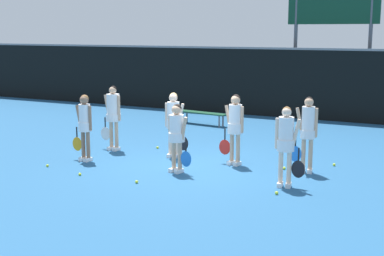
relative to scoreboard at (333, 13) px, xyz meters
The scene contains 18 objects.
ground_plane 10.01m from the scoreboard, 98.63° to the right, with size 140.00×140.00×0.00m, color #235684.
fence_windscreen 3.04m from the scoreboard, 149.08° to the right, with size 60.00×0.08×2.65m.
scoreboard is the anchor object (origin of this frame).
bench_courtside 6.24m from the scoreboard, 134.61° to the right, with size 1.90×0.61×0.44m.
player_0 10.97m from the scoreboard, 112.16° to the right, with size 0.63×0.33×1.70m.
player_1 10.28m from the scoreboard, 98.02° to the right, with size 0.65×0.38×1.62m.
player_2 10.26m from the scoreboard, 82.78° to the right, with size 0.65×0.37×1.72m.
player_3 9.80m from the scoreboard, 115.64° to the right, with size 0.70×0.41×1.79m.
player_4 9.19m from the scoreboard, 104.44° to the right, with size 0.66×0.37×1.70m.
player_5 8.97m from the scoreboard, 92.94° to the right, with size 0.66×0.37×1.76m.
player_6 8.99m from the scoreboard, 80.93° to the right, with size 0.62×0.34×1.79m.
tennis_ball_0 12.25m from the scoreboard, 112.47° to the right, with size 0.07×0.07×0.07m, color #CCE033.
tennis_ball_1 8.65m from the scoreboard, 76.44° to the right, with size 0.07×0.07×0.07m, color #CCE033.
tennis_ball_2 9.20m from the scoreboard, 111.52° to the right, with size 0.07×0.07×0.07m, color #CCE033.
tennis_ball_3 9.28m from the scoreboard, 84.48° to the right, with size 0.07×0.07×0.07m, color #CCE033.
tennis_ball_4 11.76m from the scoreboard, 98.92° to the right, with size 0.07×0.07×0.07m, color #CCE033.
tennis_ball_5 12.12m from the scoreboard, 106.33° to the right, with size 0.07×0.07×0.07m, color #CCE033.
tennis_ball_6 11.16m from the scoreboard, 83.09° to the right, with size 0.07×0.07×0.07m, color #CCE033.
Camera 1 is at (5.76, -11.37, 3.29)m, focal length 50.00 mm.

